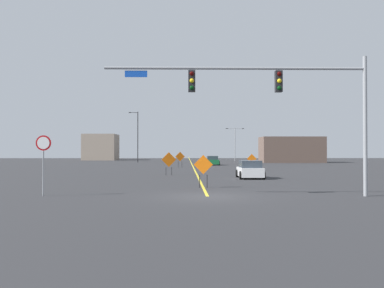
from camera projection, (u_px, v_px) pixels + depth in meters
ground at (208, 197)px, 20.86m from camera, size 203.95×203.95×0.00m
road_centre_stripe at (191, 163)px, 77.50m from camera, size 0.16×113.31×0.01m
traffic_signal_assembly at (277, 92)px, 20.98m from camera, size 12.98×0.44×6.94m
stop_sign at (43, 153)px, 21.13m from camera, size 0.76×0.07×3.01m
street_lamp_near_right at (137, 135)px, 79.81m from camera, size 1.77×0.24×9.51m
street_lamp_near_left at (235, 141)px, 90.39m from camera, size 3.91×0.24×7.03m
construction_sign_left_lane at (252, 160)px, 46.67m from camera, size 1.08×0.06×1.87m
construction_sign_median_far at (203, 167)px, 25.73m from camera, size 1.16×0.20×1.99m
construction_sign_median_near at (169, 161)px, 38.74m from camera, size 1.34×0.28×2.10m
construction_sign_right_shoulder at (180, 157)px, 55.71m from camera, size 1.24×0.31×2.07m
car_white_passing at (250, 170)px, 34.39m from camera, size 2.02×3.84×1.45m
car_green_mid at (212, 161)px, 65.04m from camera, size 2.13×3.87×1.41m
roadside_building_west at (101, 147)px, 98.35m from camera, size 7.36×7.62×5.97m
roadside_building_east at (291, 150)px, 78.87m from camera, size 11.32×5.83×4.74m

